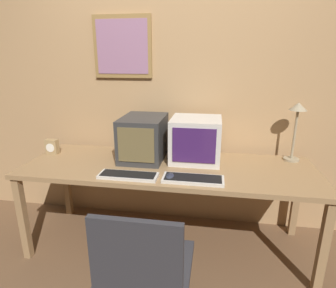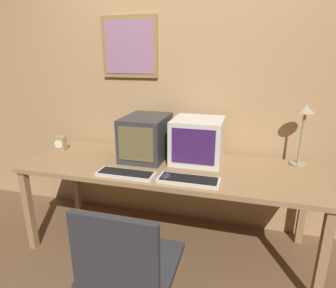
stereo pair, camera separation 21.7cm
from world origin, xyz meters
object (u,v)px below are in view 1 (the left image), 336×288
office_chair (145,284)px  keyboard_main (128,175)px  monitor_right (196,139)px  mouse_near_keyboard (170,177)px  monitor_left (144,138)px  keyboard_side (193,179)px  desk_clock (52,147)px  desk_lamp (297,118)px

office_chair → keyboard_main: bearing=114.2°
monitor_right → mouse_near_keyboard: bearing=-109.3°
monitor_right → mouse_near_keyboard: monitor_right is taller
monitor_left → keyboard_side: (0.45, -0.40, -0.16)m
mouse_near_keyboard → office_chair: office_chair is taller
keyboard_side → office_chair: 0.73m
desk_clock → desk_lamp: size_ratio=0.27×
monitor_left → desk_lamp: size_ratio=0.98×
monitor_right → office_chair: size_ratio=0.46×
keyboard_main → keyboard_side: same height
monitor_left → monitor_right: size_ratio=1.18×
monitor_left → keyboard_side: bearing=-41.6°
monitor_right → desk_lamp: desk_lamp is taller
keyboard_main → desk_clock: desk_clock is taller
keyboard_main → desk_clock: bearing=155.1°
keyboard_side → desk_lamp: 1.01m
keyboard_side → desk_lamp: bearing=35.2°
keyboard_side → monitor_left: bearing=138.4°
mouse_near_keyboard → office_chair: (-0.04, -0.59, -0.38)m
monitor_right → monitor_left: bearing=-177.1°
keyboard_side → monitor_right: bearing=92.1°
keyboard_side → mouse_near_keyboard: 0.16m
keyboard_side → mouse_near_keyboard: (-0.16, 0.00, 0.01)m
keyboard_side → desk_lamp: desk_lamp is taller
office_chair → desk_clock: bearing=138.4°
monitor_left → desk_lamp: 1.25m
mouse_near_keyboard → office_chair: bearing=-93.9°
mouse_near_keyboard → keyboard_side: bearing=-0.3°
monitor_right → desk_lamp: bearing=9.0°
monitor_right → keyboard_side: 0.45m
monitor_left → keyboard_main: monitor_left is taller
monitor_left → office_chair: (0.25, -0.99, -0.54)m
monitor_left → keyboard_main: size_ratio=1.11×
keyboard_side → mouse_near_keyboard: bearing=179.7°
keyboard_side → desk_clock: 1.32m
monitor_left → monitor_right: 0.43m
monitor_right → office_chair: monitor_right is taller
monitor_left → monitor_right: same height
monitor_left → desk_clock: 0.83m
keyboard_main → mouse_near_keyboard: mouse_near_keyboard is taller
monitor_left → mouse_near_keyboard: (0.29, -0.40, -0.16)m
keyboard_main → desk_lamp: bearing=24.4°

